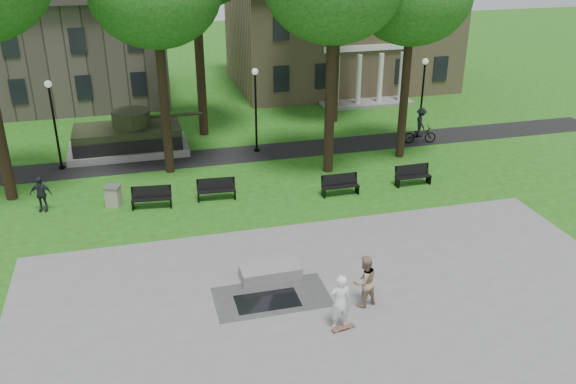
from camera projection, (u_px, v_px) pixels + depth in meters
name	position (u px, v px, depth m)	size (l,w,h in m)	color
ground	(310.00, 260.00, 23.58)	(120.00, 120.00, 0.00)	#274C12
plaza	(355.00, 339.00, 19.17)	(22.00, 16.00, 0.02)	gray
footpath	(249.00, 154.00, 34.15)	(44.00, 2.60, 0.01)	black
building_right	(339.00, 27.00, 47.01)	(17.00, 12.00, 8.60)	#9E8460
building_left	(54.00, 49.00, 42.91)	(15.00, 10.00, 7.20)	#4C443D
lamp_left	(54.00, 118.00, 30.96)	(0.36, 0.36, 4.73)	black
lamp_mid	(256.00, 103.00, 33.38)	(0.36, 0.36, 4.73)	black
lamp_right	(423.00, 91.00, 35.69)	(0.36, 0.36, 4.73)	black
tank_monument	(129.00, 137.00, 34.07)	(7.45, 3.40, 2.40)	gray
puddle	(267.00, 301.00, 21.03)	(2.20, 1.20, 0.00)	black
concrete_block	(270.00, 272.00, 22.32)	(2.20, 1.00, 0.45)	gray
skateboard	(343.00, 328.00, 19.58)	(0.78, 0.20, 0.07)	brown
skateboarder	(340.00, 302.00, 19.32)	(0.70, 0.46, 1.93)	white
friend_watching	(364.00, 281.00, 20.46)	(0.91, 0.71, 1.88)	tan
pedestrian_walker	(41.00, 194.00, 27.20)	(0.96, 0.40, 1.64)	#21262D
cyclist	(420.00, 129.00, 35.44)	(1.99, 1.17, 2.11)	black
park_bench_0	(151.00, 197.00, 27.66)	(1.84, 0.72, 1.00)	black
park_bench_1	(216.00, 189.00, 28.49)	(1.83, 0.64, 1.00)	black
park_bench_2	(340.00, 184.00, 28.95)	(1.80, 0.53, 1.00)	black
park_bench_3	(413.00, 175.00, 30.04)	(1.81, 0.55, 1.00)	black
trash_bin	(113.00, 196.00, 27.84)	(0.84, 0.84, 0.96)	#9C9580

